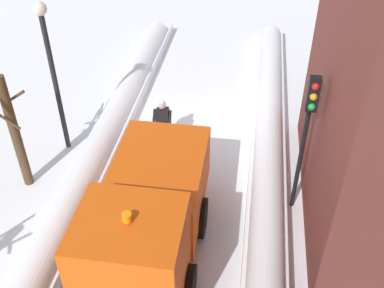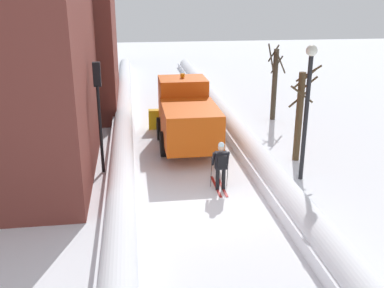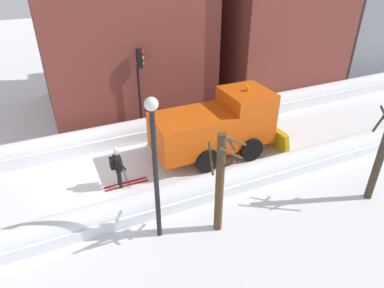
% 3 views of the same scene
% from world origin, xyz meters
% --- Properties ---
extents(ground_plane, '(80.00, 80.00, 0.00)m').
position_xyz_m(ground_plane, '(0.00, 10.00, 0.00)').
color(ground_plane, white).
extents(snowbank_left, '(1.10, 36.00, 1.04)m').
position_xyz_m(snowbank_left, '(-2.71, 10.00, 0.46)').
color(snowbank_left, white).
rests_on(snowbank_left, ground).
extents(snowbank_right, '(1.10, 36.00, 0.90)m').
position_xyz_m(snowbank_right, '(2.71, 10.00, 0.35)').
color(snowbank_right, white).
rests_on(snowbank_right, ground).
extents(building_brick_mid, '(8.98, 7.72, 9.97)m').
position_xyz_m(building_brick_mid, '(-7.48, 13.30, 4.99)').
color(building_brick_mid, brown).
rests_on(building_brick_mid, ground).
extents(plow_truck, '(3.20, 5.98, 3.12)m').
position_xyz_m(plow_truck, '(0.17, 6.06, 1.48)').
color(plow_truck, '#DB510F').
rests_on(plow_truck, ground).
extents(skier, '(0.62, 1.80, 1.81)m').
position_xyz_m(skier, '(0.78, 1.25, 1.00)').
color(skier, black).
rests_on(skier, ground).
extents(traffic_light_pole, '(0.28, 0.42, 4.29)m').
position_xyz_m(traffic_light_pole, '(-3.47, 3.63, 3.02)').
color(traffic_light_pole, black).
rests_on(traffic_light_pole, ground).
extents(street_lamp, '(0.40, 0.40, 5.01)m').
position_xyz_m(street_lamp, '(3.99, 1.79, 3.19)').
color(street_lamp, black).
rests_on(street_lamp, ground).
extents(bare_tree_near, '(1.20, 1.29, 4.05)m').
position_xyz_m(bare_tree_near, '(4.55, 3.74, 2.01)').
color(bare_tree_near, '#493721').
rests_on(bare_tree_near, ground).
extents(bare_tree_mid, '(1.00, 0.99, 4.11)m').
position_xyz_m(bare_tree_mid, '(5.47, 9.84, 2.07)').
color(bare_tree_mid, '#3C3225').
rests_on(bare_tree_mid, ground).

